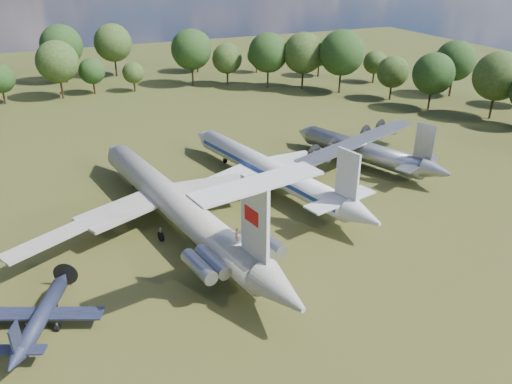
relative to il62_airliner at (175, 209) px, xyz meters
name	(u,v)px	position (x,y,z in m)	size (l,w,h in m)	color
ground	(168,235)	(-1.68, -1.53, -2.75)	(300.00, 300.00, 0.00)	#233812
il62_airliner	(175,209)	(0.00, 0.00, 0.00)	(43.15, 56.10, 5.50)	#B6B5B1
tu104_jet	(268,173)	(16.61, 6.51, -0.39)	(35.40, 47.20, 4.72)	silver
an12_transport	(362,153)	(35.24, 8.07, -0.57)	(29.64, 33.13, 4.36)	#979A9F
small_prop_west	(42,319)	(-17.43, -14.20, -1.59)	(11.57, 15.78, 2.31)	black
person_on_il62	(237,235)	(2.78, -15.15, 3.58)	(0.60, 0.40, 1.66)	olive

